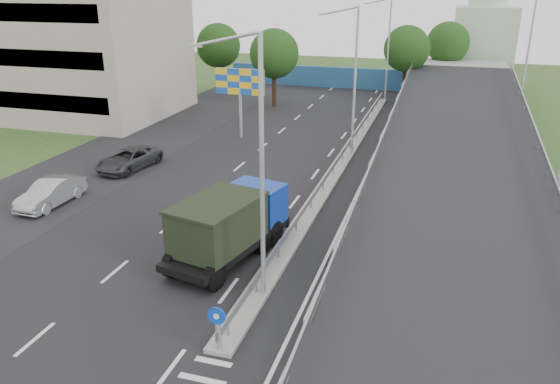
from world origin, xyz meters
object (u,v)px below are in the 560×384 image
at_px(lamp_post_near, 257,158).
at_px(lamp_post_mid, 353,74).
at_px(parked_car_b, 51,193).
at_px(parked_car_c, 129,159).
at_px(lamp_post_far, 387,44).
at_px(billboard, 240,86).
at_px(sign_bollard, 218,328).
at_px(dump_truck, 229,223).
at_px(church, 483,39).

relative_size(lamp_post_near, lamp_post_mid, 1.00).
distance_m(parked_car_b, parked_car_c, 6.89).
bearing_deg(lamp_post_far, parked_car_b, -112.56).
distance_m(lamp_post_mid, billboard, 9.47).
xyz_separation_m(sign_bollard, lamp_post_mid, (0.11, 23.83, 4.77)).
bearing_deg(parked_car_c, billboard, 73.83).
bearing_deg(billboard, parked_car_b, -107.52).
bearing_deg(sign_bollard, lamp_post_far, 89.86).
relative_size(lamp_post_far, billboard, 1.83).
xyz_separation_m(lamp_post_near, dump_truck, (-2.36, 2.82, -4.12)).
bearing_deg(billboard, parked_car_c, -114.74).
height_order(lamp_post_far, parked_car_c, lamp_post_far).
height_order(lamp_post_mid, parked_car_c, lamp_post_mid).
bearing_deg(billboard, sign_bollard, -70.79).
height_order(lamp_post_near, lamp_post_mid, same).
relative_size(dump_truck, parked_car_b, 1.65).
xyz_separation_m(dump_truck, parked_car_b, (-11.92, 2.82, -0.96)).
relative_size(lamp_post_near, dump_truck, 1.38).
xyz_separation_m(lamp_post_mid, church, (9.89, 34.00, -0.50)).
height_order(church, parked_car_b, church).
bearing_deg(parked_car_c, parked_car_b, -87.94).
bearing_deg(lamp_post_far, sign_bollard, -90.14).
bearing_deg(lamp_post_near, parked_car_b, 158.45).
height_order(sign_bollard, lamp_post_far, lamp_post_far).
distance_m(billboard, parked_car_c, 11.05).
xyz_separation_m(sign_bollard, parked_car_c, (-13.38, 16.31, -0.34)).
distance_m(sign_bollard, lamp_post_mid, 24.30).
height_order(lamp_post_near, billboard, lamp_post_near).
bearing_deg(parked_car_c, sign_bollard, -42.05).
height_order(lamp_post_mid, lamp_post_far, same).
xyz_separation_m(lamp_post_far, church, (9.89, 14.00, -0.50)).
bearing_deg(church, parked_car_c, -119.39).
bearing_deg(lamp_post_near, billboard, 112.49).
xyz_separation_m(dump_truck, parked_car_c, (-11.14, 9.66, -1.00)).
distance_m(lamp_post_far, parked_car_b, 37.55).
bearing_deg(dump_truck, church, 89.11).
bearing_deg(parked_car_b, billboard, 74.00).
relative_size(sign_bollard, church, 0.12).
distance_m(lamp_post_mid, dump_truck, 17.82).
xyz_separation_m(church, parked_car_c, (-23.38, -41.52, -4.62)).
height_order(lamp_post_far, church, church).
height_order(lamp_post_near, church, church).
bearing_deg(lamp_post_mid, parked_car_c, -150.88).
relative_size(church, parked_car_c, 2.78).
bearing_deg(lamp_post_mid, billboard, 167.62).
relative_size(lamp_post_near, church, 0.73).
distance_m(sign_bollard, lamp_post_near, 6.12).
relative_size(lamp_post_far, dump_truck, 1.38).
xyz_separation_m(lamp_post_far, dump_truck, (-2.36, -37.18, -4.12)).
distance_m(lamp_post_near, parked_car_b, 16.17).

